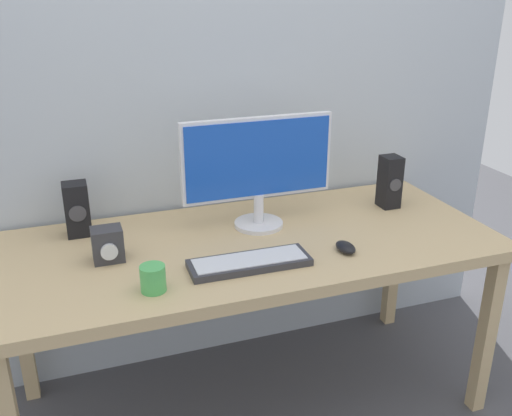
# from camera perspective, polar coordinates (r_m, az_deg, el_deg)

# --- Properties ---
(ground_plane) EXTENTS (6.00, 6.00, 0.00)m
(ground_plane) POSITION_cam_1_polar(r_m,az_deg,el_deg) (2.38, -0.51, -18.78)
(ground_plane) COLOR #4C4C51
(desk) EXTENTS (1.74, 0.75, 0.70)m
(desk) POSITION_cam_1_polar(r_m,az_deg,el_deg) (2.02, -0.57, -4.82)
(desk) COLOR tan
(desk) RESTS_ON ground_plane
(monitor) EXTENTS (0.56, 0.18, 0.41)m
(monitor) POSITION_cam_1_polar(r_m,az_deg,el_deg) (2.04, 0.20, 4.26)
(monitor) COLOR silver
(monitor) RESTS_ON desk
(keyboard_primary) EXTENTS (0.39, 0.14, 0.03)m
(keyboard_primary) POSITION_cam_1_polar(r_m,az_deg,el_deg) (1.81, -0.66, -5.49)
(keyboard_primary) COLOR #333338
(keyboard_primary) RESTS_ON desk
(mouse) EXTENTS (0.06, 0.09, 0.03)m
(mouse) POSITION_cam_1_polar(r_m,az_deg,el_deg) (1.93, 8.99, -3.91)
(mouse) COLOR black
(mouse) RESTS_ON desk
(speaker_right) EXTENTS (0.07, 0.08, 0.21)m
(speaker_right) POSITION_cam_1_polar(r_m,az_deg,el_deg) (2.32, 13.29, 2.58)
(speaker_right) COLOR black
(speaker_right) RESTS_ON desk
(speaker_left) EXTENTS (0.08, 0.09, 0.19)m
(speaker_left) POSITION_cam_1_polar(r_m,az_deg,el_deg) (2.10, -17.54, -0.12)
(speaker_left) COLOR black
(speaker_left) RESTS_ON desk
(audio_controller) EXTENTS (0.10, 0.09, 0.11)m
(audio_controller) POSITION_cam_1_polar(r_m,az_deg,el_deg) (1.89, -14.68, -3.59)
(audio_controller) COLOR #333338
(audio_controller) RESTS_ON desk
(coffee_mug) EXTENTS (0.07, 0.07, 0.08)m
(coffee_mug) POSITION_cam_1_polar(r_m,az_deg,el_deg) (1.69, -10.31, -6.98)
(coffee_mug) COLOR #4CB259
(coffee_mug) RESTS_ON desk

